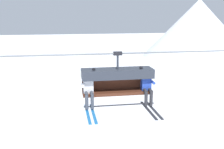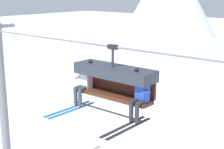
# 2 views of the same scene
# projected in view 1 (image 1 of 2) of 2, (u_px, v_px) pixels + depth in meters

# --- Properties ---
(mountain_peak_central) EXTENTS (21.29, 21.29, 11.20)m
(mountain_peak_central) POSITION_uv_depth(u_px,v_px,m) (198.00, 28.00, 55.14)
(mountain_peak_central) COLOR white
(mountain_peak_central) RESTS_ON ground_plane
(lift_cable) EXTENTS (18.43, 0.05, 0.05)m
(lift_cable) POSITION_uv_depth(u_px,v_px,m) (162.00, 52.00, 9.37)
(lift_cable) COLOR slate
(chairlift_chair) EXTENTS (2.39, 0.74, 1.74)m
(chairlift_chair) POSITION_uv_depth(u_px,v_px,m) (117.00, 78.00, 9.38)
(chairlift_chair) COLOR #512819
(skier_white) EXTENTS (0.48, 1.70, 1.34)m
(skier_white) POSITION_uv_depth(u_px,v_px,m) (89.00, 88.00, 9.07)
(skier_white) COLOR silver
(skier_blue) EXTENTS (0.48, 1.70, 1.34)m
(skier_blue) POSITION_uv_depth(u_px,v_px,m) (147.00, 86.00, 9.39)
(skier_blue) COLOR #2847B7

